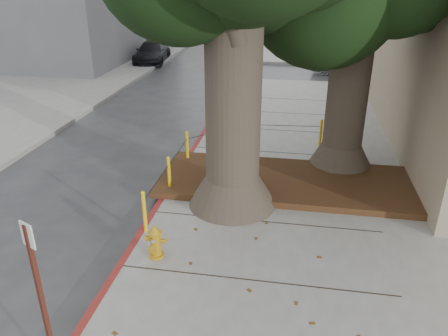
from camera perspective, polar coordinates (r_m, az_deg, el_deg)
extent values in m
plane|color=#28282B|center=(8.12, 0.24, -14.90)|extent=(140.00, 140.00, 0.00)
cube|color=slate|center=(36.87, 18.12, 15.50)|extent=(16.00, 20.00, 0.15)
cube|color=maroon|center=(10.51, -8.31, -4.65)|extent=(0.14, 26.00, 0.16)
cube|color=black|center=(11.22, 8.11, -1.75)|extent=(6.40, 2.60, 0.16)
cone|color=#4C3F33|center=(10.12, 1.11, -2.86)|extent=(2.04, 2.04, 0.70)
cylinder|color=#4C3F33|center=(9.36, 1.21, 8.25)|extent=(1.20, 1.20, 4.22)
cone|color=#4C3F33|center=(12.36, 14.93, 1.56)|extent=(1.77, 1.77, 0.70)
cylinder|color=#4C3F33|center=(11.80, 15.89, 9.72)|extent=(1.04, 1.04, 3.84)
cylinder|color=yellow|center=(9.16, -10.34, -5.73)|extent=(0.08, 0.08, 0.90)
sphere|color=yellow|center=(8.94, -10.56, -3.24)|extent=(0.09, 0.09, 0.09)
cylinder|color=yellow|center=(10.66, -7.17, -0.95)|extent=(0.08, 0.08, 0.90)
sphere|color=yellow|center=(10.48, -7.29, 1.27)|extent=(0.09, 0.09, 0.09)
cylinder|color=yellow|center=(12.24, -4.80, 2.63)|extent=(0.08, 0.08, 0.90)
sphere|color=yellow|center=(12.08, -4.87, 4.61)|extent=(0.09, 0.09, 0.09)
cylinder|color=yellow|center=(13.36, 3.06, 4.59)|extent=(0.08, 0.08, 0.90)
sphere|color=yellow|center=(13.22, 3.10, 6.42)|extent=(0.09, 0.09, 0.09)
cylinder|color=yellow|center=(13.50, 12.50, 4.23)|extent=(0.08, 0.08, 0.90)
sphere|color=yellow|center=(13.35, 12.67, 6.04)|extent=(0.09, 0.09, 0.09)
cylinder|color=black|center=(9.77, -8.73, -1.76)|extent=(0.02, 1.80, 0.02)
cylinder|color=black|center=(11.34, -5.96, 2.21)|extent=(0.02, 1.80, 0.02)
cylinder|color=black|center=(12.68, -0.71, 4.80)|extent=(1.51, 1.51, 0.02)
cylinder|color=black|center=(13.29, 7.87, 5.52)|extent=(2.20, 0.22, 0.02)
cylinder|color=#C08813|center=(8.60, -8.79, -11.16)|extent=(0.32, 0.32, 0.05)
cylinder|color=#C08813|center=(8.46, -8.90, -9.82)|extent=(0.22, 0.22, 0.45)
cylinder|color=#C08813|center=(8.33, -9.00, -8.49)|extent=(0.29, 0.29, 0.06)
cone|color=#C08813|center=(8.29, -9.04, -7.99)|extent=(0.27, 0.27, 0.13)
cylinder|color=#C08813|center=(8.24, -9.08, -7.52)|extent=(0.06, 0.06, 0.05)
cylinder|color=#C08813|center=(8.44, -9.68, -9.08)|extent=(0.13, 0.09, 0.08)
cylinder|color=#C08813|center=(8.36, -8.20, -9.35)|extent=(0.13, 0.09, 0.08)
cylinder|color=#C08813|center=(8.38, -9.20, -10.22)|extent=(0.13, 0.14, 0.12)
cube|color=#5999D8|center=(8.32, -9.24, -9.48)|extent=(0.06, 0.01, 0.06)
cube|color=#471911|center=(6.19, -22.61, -16.06)|extent=(0.07, 0.07, 2.33)
cube|color=silver|center=(5.62, -24.30, -7.99)|extent=(0.22, 0.11, 0.33)
imported|color=#939398|center=(24.67, 15.41, 13.00)|extent=(3.50, 1.79, 1.14)
imported|color=black|center=(27.42, -9.36, 14.71)|extent=(2.15, 4.34, 1.21)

